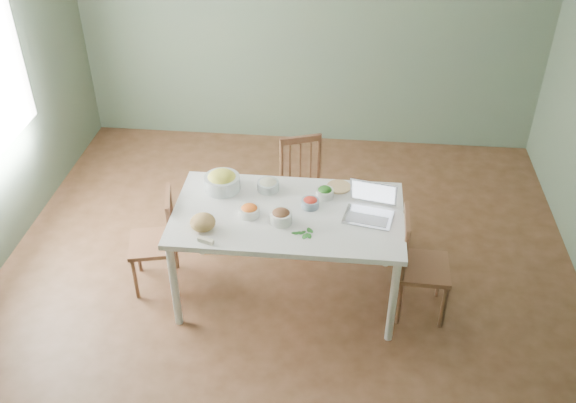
# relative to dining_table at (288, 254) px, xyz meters

# --- Properties ---
(floor) EXTENTS (5.00, 5.00, 0.00)m
(floor) POSITION_rel_dining_table_xyz_m (-0.03, 0.13, -0.41)
(floor) COLOR #462A16
(floor) RESTS_ON ground
(wall_back) EXTENTS (5.00, 0.00, 2.70)m
(wall_back) POSITION_rel_dining_table_xyz_m (-0.03, 2.63, 0.94)
(wall_back) COLOR #586B4F
(wall_back) RESTS_ON ground
(dining_table) EXTENTS (1.76, 0.99, 0.83)m
(dining_table) POSITION_rel_dining_table_xyz_m (0.00, 0.00, 0.00)
(dining_table) COLOR white
(dining_table) RESTS_ON floor
(chair_far) EXTENTS (0.52, 0.51, 0.93)m
(chair_far) POSITION_rel_dining_table_xyz_m (0.07, 0.83, 0.05)
(chair_far) COLOR brown
(chair_far) RESTS_ON floor
(chair_left) EXTENTS (0.45, 0.47, 0.89)m
(chair_left) POSITION_rel_dining_table_xyz_m (-1.11, 0.01, 0.03)
(chair_left) COLOR brown
(chair_left) RESTS_ON floor
(chair_right) EXTENTS (0.40, 0.42, 0.92)m
(chair_right) POSITION_rel_dining_table_xyz_m (1.06, -0.09, 0.05)
(chair_right) COLOR brown
(chair_right) RESTS_ON floor
(bread_boule) EXTENTS (0.24, 0.24, 0.12)m
(bread_boule) POSITION_rel_dining_table_xyz_m (-0.60, -0.27, 0.47)
(bread_boule) COLOR tan
(bread_boule) RESTS_ON dining_table
(butter_stick) EXTENTS (0.13, 0.07, 0.03)m
(butter_stick) POSITION_rel_dining_table_xyz_m (-0.55, -0.42, 0.43)
(butter_stick) COLOR beige
(butter_stick) RESTS_ON dining_table
(bowl_squash) EXTENTS (0.37, 0.37, 0.16)m
(bowl_squash) POSITION_rel_dining_table_xyz_m (-0.55, 0.26, 0.49)
(bowl_squash) COLOR #EED94F
(bowl_squash) RESTS_ON dining_table
(bowl_carrot) EXTENTS (0.19, 0.19, 0.09)m
(bowl_carrot) POSITION_rel_dining_table_xyz_m (-0.29, -0.07, 0.46)
(bowl_carrot) COLOR #EA4111
(bowl_carrot) RESTS_ON dining_table
(bowl_onion) EXTENTS (0.23, 0.23, 0.09)m
(bowl_onion) POSITION_rel_dining_table_xyz_m (-0.19, 0.29, 0.46)
(bowl_onion) COLOR white
(bowl_onion) RESTS_ON dining_table
(bowl_mushroom) EXTENTS (0.20, 0.20, 0.11)m
(bowl_mushroom) POSITION_rel_dining_table_xyz_m (-0.04, -0.13, 0.47)
(bowl_mushroom) COLOR #432017
(bowl_mushroom) RESTS_ON dining_table
(bowl_redpep) EXTENTS (0.17, 0.17, 0.08)m
(bowl_redpep) POSITION_rel_dining_table_xyz_m (0.16, 0.09, 0.45)
(bowl_redpep) COLOR #B33318
(bowl_redpep) RESTS_ON dining_table
(bowl_broccoli) EXTENTS (0.18, 0.18, 0.09)m
(bowl_broccoli) POSITION_rel_dining_table_xyz_m (0.27, 0.24, 0.46)
(bowl_broccoli) COLOR #1F511C
(bowl_broccoli) RESTS_ON dining_table
(flatbread) EXTENTS (0.20, 0.20, 0.02)m
(flatbread) POSITION_rel_dining_table_xyz_m (0.37, 0.37, 0.42)
(flatbread) COLOR tan
(flatbread) RESTS_ON dining_table
(basil_bunch) EXTENTS (0.18, 0.18, 0.02)m
(basil_bunch) POSITION_rel_dining_table_xyz_m (0.13, -0.25, 0.42)
(basil_bunch) COLOR #105315
(basil_bunch) RESTS_ON dining_table
(laptop) EXTENTS (0.42, 0.39, 0.24)m
(laptop) POSITION_rel_dining_table_xyz_m (0.61, -0.01, 0.53)
(laptop) COLOR silver
(laptop) RESTS_ON dining_table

